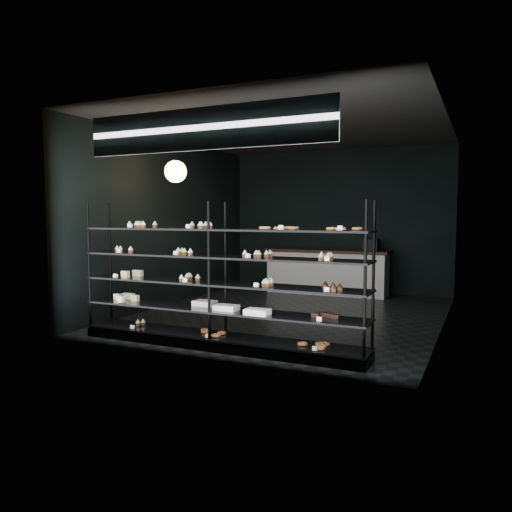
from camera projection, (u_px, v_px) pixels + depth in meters
name	position (u px, v px, depth m)	size (l,w,h in m)	color
room	(291.00, 223.00, 8.60)	(5.01, 6.01, 3.20)	black
display_shelf	(217.00, 300.00, 6.51)	(4.00, 0.50, 1.91)	black
signage	(203.00, 129.00, 5.86)	(3.30, 0.05, 0.50)	#0C0E3F
pendant_lamp	(176.00, 172.00, 8.18)	(0.36, 0.36, 0.91)	black
service_counter	(327.00, 271.00, 10.99)	(2.72, 0.65, 1.23)	beige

